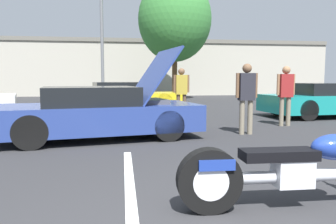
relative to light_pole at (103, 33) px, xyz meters
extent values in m
cube|color=white|center=(1.09, -15.84, -3.87)|extent=(0.12, 4.62, 0.01)
cube|color=#B2AD9E|center=(1.77, 8.20, -1.68)|extent=(32.00, 4.00, 4.40)
cube|color=slate|center=(1.77, 8.20, 0.37)|extent=(32.00, 4.20, 0.30)
cylinder|color=slate|center=(-0.09, 0.00, -0.38)|extent=(0.18, 0.18, 7.00)
cylinder|color=brown|center=(4.28, 1.13, -2.37)|extent=(0.32, 0.32, 3.01)
ellipsoid|color=#387F38|center=(4.28, 1.13, 1.08)|extent=(4.50, 4.50, 5.18)
cylinder|color=black|center=(1.83, -16.25, -3.56)|extent=(0.63, 0.17, 0.63)
cylinder|color=silver|center=(1.83, -16.25, -3.56)|extent=(0.35, 0.18, 0.35)
cylinder|color=silver|center=(2.82, -16.27, -3.55)|extent=(1.68, 0.15, 0.12)
cube|color=silver|center=(2.67, -16.26, -3.51)|extent=(0.36, 0.25, 0.28)
ellipsoid|color=navy|center=(3.11, -16.27, -3.27)|extent=(0.50, 0.29, 0.26)
cube|color=black|center=(2.52, -16.26, -3.33)|extent=(0.74, 0.27, 0.10)
cube|color=navy|center=(1.88, -16.25, -3.39)|extent=(0.35, 0.23, 0.10)
cylinder|color=silver|center=(2.38, -16.15, -3.61)|extent=(1.28, 0.11, 0.09)
cube|color=navy|center=(0.50, -12.00, -3.42)|extent=(4.54, 2.61, 0.56)
cube|color=black|center=(0.33, -12.04, -2.95)|extent=(2.20, 2.00, 0.38)
cylinder|color=black|center=(1.95, -12.57, -3.55)|extent=(0.67, 0.33, 0.65)
cylinder|color=black|center=(1.65, -10.95, -3.55)|extent=(0.67, 0.33, 0.65)
cylinder|color=black|center=(-0.65, -13.05, -3.55)|extent=(0.67, 0.33, 0.65)
cylinder|color=black|center=(-0.95, -11.44, -3.55)|extent=(0.67, 0.33, 0.65)
cube|color=navy|center=(1.70, -11.78, -2.53)|extent=(1.19, 1.85, 1.25)
cube|color=#4C4C51|center=(1.66, -11.79, -3.18)|extent=(0.78, 1.12, 0.28)
cube|color=teal|center=(7.86, -8.92, -3.41)|extent=(4.25, 2.26, 0.58)
cube|color=black|center=(7.70, -8.94, -2.92)|extent=(1.99, 1.88, 0.39)
cylinder|color=black|center=(6.67, -9.88, -3.55)|extent=(0.67, 0.27, 0.65)
cylinder|color=black|center=(6.52, -8.19, -3.55)|extent=(0.67, 0.27, 0.65)
cube|color=yellow|center=(1.13, -5.12, -3.43)|extent=(5.06, 2.77, 0.51)
cube|color=black|center=(0.94, -5.16, -2.95)|extent=(2.44, 2.09, 0.46)
cylinder|color=black|center=(2.75, -5.67, -3.53)|extent=(0.73, 0.35, 0.70)
cylinder|color=black|center=(2.43, -4.01, -3.53)|extent=(0.73, 0.35, 0.70)
cylinder|color=black|center=(-0.17, -6.22, -3.53)|extent=(0.73, 0.35, 0.70)
cylinder|color=black|center=(-0.48, -4.57, -3.53)|extent=(0.73, 0.35, 0.70)
cylinder|color=brown|center=(2.81, -8.80, -3.48)|extent=(0.12, 0.12, 0.79)
cylinder|color=brown|center=(3.01, -8.80, -3.48)|extent=(0.12, 0.12, 0.79)
cube|color=#B29933|center=(2.91, -8.80, -2.77)|extent=(0.36, 0.20, 0.63)
cylinder|color=brown|center=(2.69, -8.80, -2.74)|extent=(0.08, 0.08, 0.56)
cylinder|color=brown|center=(3.13, -8.80, -2.74)|extent=(0.08, 0.08, 0.56)
sphere|color=brown|center=(2.91, -8.80, -2.35)|extent=(0.21, 0.21, 0.21)
cylinder|color=gray|center=(5.34, -10.80, -3.48)|extent=(0.12, 0.12, 0.79)
cylinder|color=gray|center=(5.54, -10.80, -3.48)|extent=(0.12, 0.12, 0.79)
cube|color=maroon|center=(5.44, -10.80, -2.77)|extent=(0.36, 0.20, 0.63)
cylinder|color=#9E704C|center=(5.22, -10.80, -2.74)|extent=(0.08, 0.08, 0.57)
cylinder|color=#9E704C|center=(5.66, -10.80, -2.74)|extent=(0.08, 0.08, 0.57)
sphere|color=#9E704C|center=(5.44, -10.80, -2.35)|extent=(0.21, 0.21, 0.21)
cylinder|color=gray|center=(3.76, -11.98, -3.48)|extent=(0.12, 0.12, 0.79)
cylinder|color=gray|center=(3.96, -11.98, -3.48)|extent=(0.12, 0.12, 0.79)
cube|color=#26262D|center=(3.86, -11.98, -2.77)|extent=(0.36, 0.20, 0.63)
cylinder|color=brown|center=(3.64, -11.98, -2.74)|extent=(0.08, 0.08, 0.57)
cylinder|color=brown|center=(4.08, -11.98, -2.74)|extent=(0.08, 0.08, 0.57)
sphere|color=brown|center=(3.86, -11.98, -2.35)|extent=(0.21, 0.21, 0.21)
camera|label=1|loc=(1.02, -19.21, -2.60)|focal=35.00mm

